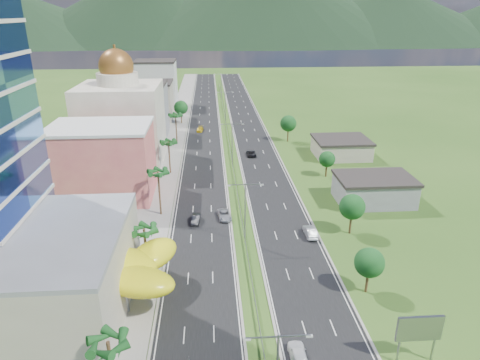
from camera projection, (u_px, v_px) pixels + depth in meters
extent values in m
plane|color=#2D5119|center=(250.00, 276.00, 64.30)|extent=(500.00, 500.00, 0.00)
cube|color=black|center=(204.00, 126.00, 147.22)|extent=(11.00, 260.00, 0.04)
cube|color=black|center=(248.00, 126.00, 148.21)|extent=(11.00, 260.00, 0.04)
cube|color=gray|center=(177.00, 127.00, 146.57)|extent=(7.00, 260.00, 0.12)
cube|color=gray|center=(228.00, 139.00, 130.81)|extent=(0.08, 216.00, 0.28)
cube|color=gray|center=(219.00, 85.00, 225.45)|extent=(0.10, 0.12, 0.70)
cube|color=gray|center=(262.00, 338.00, 37.05)|extent=(2.88, 0.12, 0.12)
cube|color=gray|center=(295.00, 336.00, 37.24)|extent=(2.88, 0.12, 0.12)
cube|color=silver|center=(247.00, 339.00, 37.00)|extent=(0.60, 0.25, 0.18)
cube|color=silver|center=(309.00, 336.00, 37.36)|extent=(0.60, 0.25, 0.18)
cylinder|color=gray|center=(245.00, 214.00, 71.54)|extent=(0.20, 0.20, 11.00)
cube|color=gray|center=(236.00, 185.00, 69.49)|extent=(2.88, 0.12, 0.12)
cube|color=gray|center=(254.00, 184.00, 69.68)|extent=(2.88, 0.12, 0.12)
cube|color=silver|center=(229.00, 186.00, 69.44)|extent=(0.60, 0.25, 0.18)
cube|color=silver|center=(262.00, 185.00, 69.80)|extent=(0.60, 0.25, 0.18)
cylinder|color=gray|center=(232.00, 144.00, 108.62)|extent=(0.20, 0.20, 11.00)
cube|color=gray|center=(226.00, 124.00, 106.56)|extent=(2.88, 0.12, 0.12)
cube|color=gray|center=(238.00, 124.00, 106.75)|extent=(2.88, 0.12, 0.12)
cube|color=silver|center=(221.00, 125.00, 106.51)|extent=(0.60, 0.25, 0.18)
cube|color=silver|center=(243.00, 124.00, 106.88)|extent=(0.60, 0.25, 0.18)
cylinder|color=gray|center=(225.00, 107.00, 150.33)|extent=(0.20, 0.20, 11.00)
cube|color=gray|center=(221.00, 92.00, 148.27)|extent=(2.88, 0.12, 0.12)
cube|color=gray|center=(229.00, 92.00, 148.46)|extent=(2.88, 0.12, 0.12)
cube|color=silver|center=(217.00, 92.00, 148.22)|extent=(0.60, 0.25, 0.18)
cube|color=silver|center=(233.00, 92.00, 148.58)|extent=(0.60, 0.25, 0.18)
cylinder|color=gray|center=(221.00, 86.00, 192.04)|extent=(0.20, 0.20, 11.00)
cube|color=gray|center=(218.00, 74.00, 189.98)|extent=(2.88, 0.12, 0.12)
cube|color=gray|center=(224.00, 74.00, 190.17)|extent=(2.88, 0.12, 0.12)
cube|color=silver|center=(215.00, 74.00, 189.93)|extent=(0.60, 0.25, 0.18)
cube|color=silver|center=(227.00, 74.00, 190.29)|extent=(0.60, 0.25, 0.18)
cube|color=#AAA08C|center=(6.00, 277.00, 54.59)|extent=(30.00, 24.00, 11.00)
cylinder|color=gray|center=(82.00, 279.00, 60.12)|extent=(0.50, 0.50, 4.00)
cylinder|color=gray|center=(126.00, 299.00, 55.95)|extent=(0.50, 0.50, 4.00)
cylinder|color=gray|center=(89.00, 316.00, 52.90)|extent=(0.50, 0.50, 4.00)
cylinder|color=gray|center=(147.00, 277.00, 60.72)|extent=(0.50, 0.50, 4.00)
cube|color=#D6585F|center=(103.00, 163.00, 89.34)|extent=(20.00, 15.00, 15.00)
cube|color=#BFB79E|center=(122.00, 124.00, 109.73)|extent=(20.00, 20.00, 20.00)
cylinder|color=#BFB79E|center=(117.00, 79.00, 105.48)|extent=(10.00, 10.00, 3.00)
sphere|color=brown|center=(116.00, 66.00, 104.37)|extent=(8.40, 8.40, 8.40)
cube|color=gray|center=(141.00, 111.00, 133.71)|extent=(16.00, 15.00, 16.00)
cube|color=#AAA08C|center=(150.00, 102.00, 154.65)|extent=(16.00, 15.00, 13.00)
cube|color=silver|center=(156.00, 84.00, 175.05)|extent=(16.00, 15.00, 18.00)
cylinder|color=gray|center=(398.00, 351.00, 48.02)|extent=(0.24, 0.24, 3.20)
cylinder|color=gray|center=(433.00, 349.00, 48.29)|extent=(0.24, 0.24, 3.20)
cube|color=#D85919|center=(420.00, 329.00, 47.05)|extent=(5.20, 0.35, 3.20)
cube|color=gray|center=(374.00, 191.00, 88.41)|extent=(15.00, 10.00, 5.00)
cube|color=#AAA08C|center=(341.00, 148.00, 116.46)|extent=(14.00, 12.00, 4.40)
cylinder|color=#47301C|center=(146.00, 251.00, 63.74)|extent=(0.36, 0.36, 7.50)
cylinder|color=#47301C|center=(160.00, 193.00, 82.01)|extent=(0.36, 0.36, 9.00)
cylinder|color=#47301C|center=(169.00, 158.00, 103.51)|extent=(0.36, 0.36, 8.00)
cylinder|color=#47301C|center=(176.00, 129.00, 126.53)|extent=(0.36, 0.36, 8.80)
cylinder|color=#47301C|center=(181.00, 116.00, 150.42)|extent=(0.40, 0.40, 4.90)
sphere|color=#19511E|center=(181.00, 108.00, 149.26)|extent=(4.90, 4.90, 4.90)
cylinder|color=#47301C|center=(367.00, 279.00, 59.96)|extent=(0.40, 0.40, 4.20)
sphere|color=#19511E|center=(369.00, 263.00, 58.96)|extent=(4.20, 4.20, 4.20)
cylinder|color=#47301C|center=(351.00, 222.00, 75.85)|extent=(0.40, 0.40, 4.55)
sphere|color=#19511E|center=(352.00, 207.00, 74.77)|extent=(4.55, 4.55, 4.55)
cylinder|color=#47301C|center=(326.00, 169.00, 102.13)|extent=(0.40, 0.40, 3.85)
sphere|color=#19511E|center=(327.00, 159.00, 101.21)|extent=(3.85, 3.85, 3.85)
cylinder|color=#47301C|center=(288.00, 134.00, 129.47)|extent=(0.40, 0.40, 4.90)
sphere|color=#19511E|center=(288.00, 123.00, 128.31)|extent=(4.90, 4.90, 4.90)
imported|color=black|center=(196.00, 219.00, 80.27)|extent=(1.80, 4.29, 1.38)
imported|color=#999AA0|center=(224.00, 215.00, 81.88)|extent=(2.91, 5.21, 1.38)
imported|color=gold|center=(200.00, 129.00, 140.92)|extent=(2.42, 4.85, 1.35)
imported|color=white|center=(298.00, 355.00, 48.41)|extent=(2.04, 4.87, 1.65)
imported|color=#AEB1B6|center=(310.00, 232.00, 75.40)|extent=(1.79, 4.93, 1.62)
imported|color=black|center=(251.00, 153.00, 117.29)|extent=(2.39, 5.02, 1.38)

